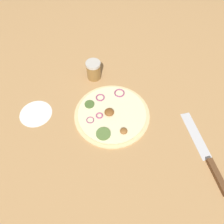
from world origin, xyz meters
name	(u,v)px	position (x,y,z in m)	size (l,w,h in m)	color
ground_plane	(112,115)	(0.00, 0.00, 0.00)	(3.00, 3.00, 0.00)	tan
pizza	(112,114)	(0.00, 0.00, 0.01)	(0.31, 0.31, 0.03)	beige
knife	(210,163)	(0.30, 0.27, 0.01)	(0.33, 0.05, 0.02)	silver
spice_jar	(94,70)	(-0.22, -0.02, 0.04)	(0.07, 0.07, 0.09)	olive
flour_patch	(36,114)	(-0.10, -0.30, 0.00)	(0.13, 0.13, 0.00)	white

